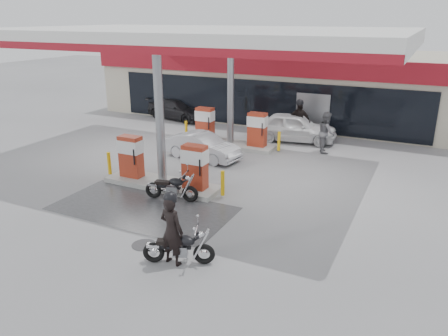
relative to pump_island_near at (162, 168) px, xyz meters
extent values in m
plane|color=gray|center=(0.00, -2.00, -0.71)|extent=(90.00, 90.00, 0.00)
cube|color=#4C4C4F|center=(0.50, -2.00, -0.71)|extent=(6.00, 3.00, 0.00)
cylinder|color=#38383A|center=(2.00, -4.00, -0.71)|extent=(0.70, 0.70, 0.01)
cube|color=#AFA892|center=(0.00, 14.00, 1.29)|extent=(22.00, 8.00, 4.00)
cube|color=black|center=(0.00, 9.97, 0.69)|extent=(18.00, 0.10, 2.60)
cube|color=maroon|center=(0.00, 9.90, 2.79)|extent=(22.00, 0.25, 1.00)
cube|color=navy|center=(7.00, 9.85, 2.79)|extent=(3.50, 0.12, 0.80)
cube|color=gray|center=(3.00, 9.93, 0.39)|extent=(1.80, 0.14, 2.20)
cube|color=silver|center=(0.00, 3.00, 4.59)|extent=(16.00, 10.00, 0.60)
cube|color=maroon|center=(0.00, -1.95, 4.41)|extent=(16.00, 0.12, 0.24)
cube|color=maroon|center=(0.00, 7.95, 4.41)|extent=(16.00, 0.12, 0.24)
cylinder|color=gray|center=(0.00, 0.00, 1.88)|extent=(0.32, 0.32, 5.00)
cylinder|color=gray|center=(0.00, 6.00, 1.88)|extent=(0.32, 0.32, 5.00)
cube|color=#9E9E99|center=(0.00, 0.00, -0.62)|extent=(4.50, 1.30, 0.18)
cube|color=maroon|center=(-1.40, 0.00, 0.27)|extent=(0.85, 0.48, 1.60)
cube|color=maroon|center=(1.40, 0.00, 0.27)|extent=(0.85, 0.48, 1.60)
cube|color=silver|center=(-1.40, 0.00, 0.67)|extent=(0.88, 0.52, 0.50)
cube|color=silver|center=(1.40, 0.00, 0.67)|extent=(0.88, 0.52, 0.50)
cylinder|color=#E0A90C|center=(-2.50, 0.00, -0.17)|extent=(0.14, 0.14, 0.90)
cylinder|color=#E0A90C|center=(2.50, 0.00, -0.17)|extent=(0.14, 0.14, 0.90)
cube|color=#9E9E99|center=(0.00, 6.00, -0.62)|extent=(4.50, 1.30, 0.18)
cube|color=maroon|center=(-1.40, 6.00, 0.27)|extent=(0.85, 0.48, 1.60)
cube|color=maroon|center=(1.40, 6.00, 0.27)|extent=(0.85, 0.48, 1.60)
cube|color=silver|center=(-1.40, 6.00, 0.67)|extent=(0.88, 0.52, 0.50)
cube|color=silver|center=(1.40, 6.00, 0.67)|extent=(0.88, 0.52, 0.50)
cylinder|color=#E0A90C|center=(-2.50, 6.00, -0.17)|extent=(0.14, 0.14, 0.90)
cylinder|color=#E0A90C|center=(2.50, 6.00, -0.17)|extent=(0.14, 0.14, 0.90)
torus|color=black|center=(3.98, -4.12, -0.43)|extent=(0.58, 0.34, 0.57)
torus|color=black|center=(2.77, -4.62, -0.43)|extent=(0.58, 0.34, 0.57)
cube|color=gray|center=(3.41, -4.36, -0.35)|extent=(0.44, 0.35, 0.28)
cube|color=black|center=(3.28, -4.41, -0.26)|extent=(0.82, 0.41, 0.08)
ellipsoid|color=black|center=(3.54, -4.30, -0.05)|extent=(0.61, 0.48, 0.27)
cube|color=black|center=(3.10, -4.48, -0.10)|extent=(0.57, 0.41, 0.09)
cylinder|color=silver|center=(3.80, -4.19, 0.24)|extent=(0.31, 0.68, 0.03)
sphere|color=silver|center=(3.91, -4.15, 0.12)|extent=(0.17, 0.17, 0.17)
cylinder|color=silver|center=(2.92, -4.42, -0.44)|extent=(0.82, 0.40, 0.08)
imported|color=black|center=(3.22, -4.43, 0.22)|extent=(0.74, 0.54, 1.87)
torus|color=black|center=(1.66, -0.83, -0.42)|extent=(0.60, 0.25, 0.59)
torus|color=black|center=(0.34, -1.09, -0.42)|extent=(0.60, 0.25, 0.59)
cube|color=gray|center=(1.04, -0.95, -0.34)|extent=(0.43, 0.31, 0.29)
cube|color=black|center=(0.89, -0.98, -0.24)|extent=(0.88, 0.27, 0.08)
ellipsoid|color=black|center=(1.18, -0.93, -0.02)|extent=(0.60, 0.41, 0.27)
cube|color=black|center=(0.70, -1.02, -0.08)|extent=(0.57, 0.34, 0.10)
cylinder|color=silver|center=(1.47, -0.87, 0.27)|extent=(0.18, 0.74, 0.04)
sphere|color=silver|center=(1.59, -0.84, 0.15)|extent=(0.18, 0.18, 0.18)
cylinder|color=silver|center=(0.53, -0.92, -0.44)|extent=(0.88, 0.25, 0.08)
imported|color=white|center=(2.54, 8.20, 0.02)|extent=(4.47, 2.35, 1.45)
imported|color=#5B5B60|center=(4.44, 7.00, 0.24)|extent=(1.01, 1.13, 1.91)
imported|color=#B2B4BB|center=(-0.24, 3.60, -0.13)|extent=(3.65, 1.74, 1.16)
imported|color=black|center=(-5.44, 10.00, -0.10)|extent=(4.48, 2.52, 1.23)
imported|color=black|center=(2.74, 8.29, 0.30)|extent=(1.21, 0.57, 2.02)
camera|label=1|loc=(8.72, -12.76, 5.35)|focal=35.00mm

